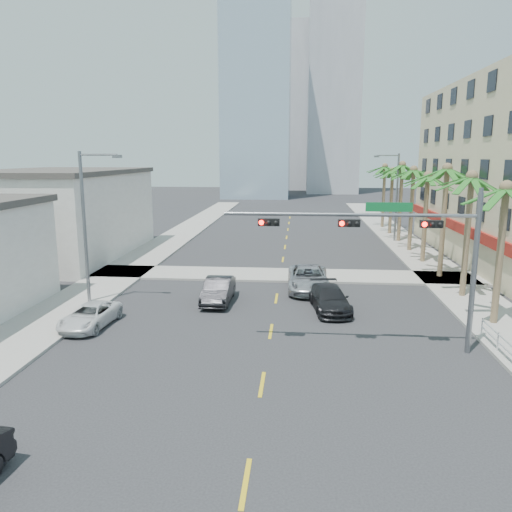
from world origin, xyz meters
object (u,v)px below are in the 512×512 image
(car_lane_left, at_px, (218,290))
(car_lane_center, at_px, (308,279))
(car_lane_right, at_px, (330,299))
(traffic_signal_mast, at_px, (401,241))
(car_parked_far, at_px, (90,316))

(car_lane_left, relative_size, car_lane_center, 0.79)
(car_lane_center, xyz_separation_m, car_lane_right, (1.16, -4.34, -0.10))
(traffic_signal_mast, distance_m, car_lane_right, 7.75)
(traffic_signal_mast, xyz_separation_m, car_lane_right, (-2.62, 5.84, -4.37))
(car_parked_far, bearing_deg, car_lane_center, 40.13)
(car_lane_right, bearing_deg, car_lane_center, 97.60)
(car_lane_center, height_order, car_lane_right, car_lane_center)
(car_parked_far, distance_m, car_lane_center, 14.05)
(car_parked_far, height_order, car_lane_right, car_lane_right)
(car_parked_far, xyz_separation_m, car_lane_center, (11.40, 8.22, 0.20))
(car_parked_far, height_order, car_lane_left, car_lane_left)
(car_lane_center, bearing_deg, car_lane_left, -150.80)
(car_lane_right, bearing_deg, car_lane_left, 162.97)
(car_parked_far, bearing_deg, traffic_signal_mast, -3.02)
(traffic_signal_mast, xyz_separation_m, car_lane_left, (-9.27, 6.97, -4.32))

